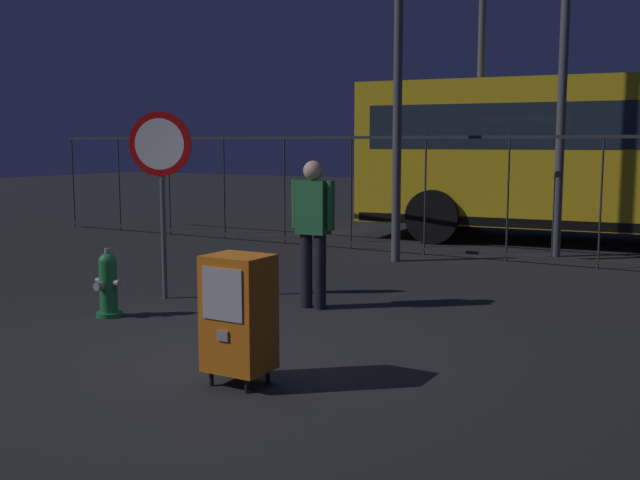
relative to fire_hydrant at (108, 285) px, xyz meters
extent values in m
plane|color=#262628|center=(1.93, -0.48, -0.35)|extent=(60.00, 60.00, 0.00)
cylinder|color=#1E7238|center=(0.00, 0.00, -0.33)|extent=(0.28, 0.28, 0.05)
cylinder|color=#1E7238|center=(0.00, 0.00, -0.03)|extent=(0.19, 0.19, 0.55)
sphere|color=#1E7238|center=(0.00, 0.00, 0.25)|extent=(0.19, 0.19, 0.19)
cylinder|color=gray|center=(0.00, 0.00, 0.37)|extent=(0.06, 0.06, 0.05)
cylinder|color=gray|center=(0.00, -0.13, 0.00)|extent=(0.09, 0.08, 0.09)
cylinder|color=gray|center=(-0.13, 0.00, 0.03)|extent=(0.07, 0.07, 0.07)
cylinder|color=gray|center=(0.13, 0.00, 0.03)|extent=(0.07, 0.07, 0.07)
cylinder|color=black|center=(2.43, -1.30, -0.29)|extent=(0.04, 0.04, 0.12)
cylinder|color=black|center=(2.76, -1.30, -0.29)|extent=(0.04, 0.04, 0.12)
cylinder|color=black|center=(2.43, -1.02, -0.29)|extent=(0.04, 0.04, 0.12)
cylinder|color=black|center=(2.76, -1.02, -0.29)|extent=(0.04, 0.04, 0.12)
cube|color=orange|center=(2.59, -1.16, 0.22)|extent=(0.48, 0.40, 0.90)
cube|color=#B2B7BF|center=(2.59, -1.37, 0.40)|extent=(0.36, 0.01, 0.40)
cube|color=gray|center=(2.59, -1.37, 0.08)|extent=(0.10, 0.02, 0.08)
cylinder|color=#4C4F54|center=(-0.12, 1.03, 0.75)|extent=(0.06, 0.06, 2.20)
cylinder|color=red|center=(-0.12, 1.01, 1.50)|extent=(0.71, 0.31, 0.76)
cylinder|color=white|center=(-0.12, 1.00, 1.50)|extent=(0.56, 0.23, 0.60)
cylinder|color=black|center=(1.61, 1.47, 0.07)|extent=(0.14, 0.14, 0.85)
cylinder|color=black|center=(1.79, 1.47, 0.07)|extent=(0.14, 0.14, 0.85)
cube|color=#1E5933|center=(1.70, 1.47, 0.80)|extent=(0.36, 0.20, 0.60)
sphere|color=tan|center=(1.70, 1.47, 1.21)|extent=(0.22, 0.22, 0.22)
cylinder|color=#1E5933|center=(1.47, 1.47, 0.83)|extent=(0.09, 0.09, 0.55)
cylinder|color=#1E5933|center=(1.93, 1.47, 0.83)|extent=(0.09, 0.09, 0.55)
cube|color=#2D2D33|center=(1.93, 5.89, 1.60)|extent=(18.00, 0.04, 0.05)
cube|color=#2D2D33|center=(1.93, 5.89, -0.25)|extent=(18.00, 0.04, 0.05)
cylinder|color=#2D2D33|center=(-7.07, 5.89, 0.65)|extent=(0.03, 0.03, 2.00)
cylinder|color=#2D2D33|center=(-5.69, 5.89, 0.65)|extent=(0.03, 0.03, 2.00)
cylinder|color=#2D2D33|center=(-4.31, 5.89, 0.65)|extent=(0.03, 0.03, 2.00)
cylinder|color=#2D2D33|center=(-2.92, 5.89, 0.65)|extent=(0.03, 0.03, 2.00)
cylinder|color=#2D2D33|center=(-1.54, 5.89, 0.65)|extent=(0.03, 0.03, 2.00)
cylinder|color=#2D2D33|center=(-0.15, 5.89, 0.65)|extent=(0.03, 0.03, 2.00)
cylinder|color=#2D2D33|center=(1.23, 5.89, 0.65)|extent=(0.03, 0.03, 2.00)
cylinder|color=#2D2D33|center=(2.62, 5.89, 0.65)|extent=(0.03, 0.03, 2.00)
cylinder|color=#2D2D33|center=(4.00, 5.89, 0.65)|extent=(0.03, 0.03, 2.00)
cylinder|color=black|center=(0.82, 7.29, 0.15)|extent=(1.02, 0.37, 1.00)
cylinder|color=black|center=(0.58, 9.78, 0.15)|extent=(1.02, 0.37, 1.00)
cylinder|color=#4C4F54|center=(0.97, 9.37, 3.42)|extent=(0.14, 0.14, 7.54)
cylinder|color=#4C4F54|center=(1.09, 5.04, 2.68)|extent=(0.14, 0.14, 6.06)
cylinder|color=#4C4F54|center=(3.26, 6.44, 2.95)|extent=(0.14, 0.14, 6.60)
camera|label=1|loc=(5.99, -5.76, 1.53)|focal=42.40mm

